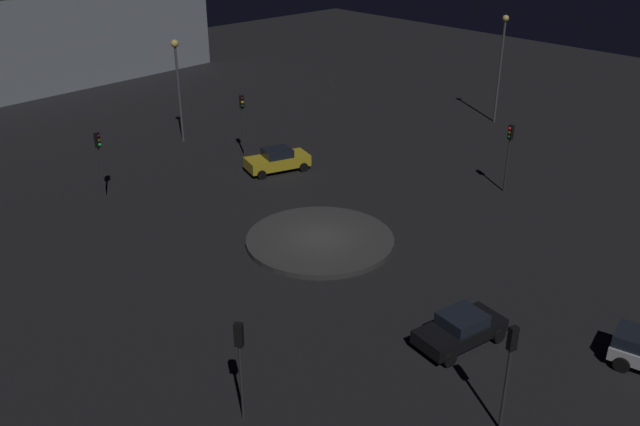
{
  "coord_description": "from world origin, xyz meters",
  "views": [
    {
      "loc": [
        -23.94,
        22.51,
        17.36
      ],
      "look_at": [
        0.0,
        0.0,
        1.77
      ],
      "focal_mm": 38.17,
      "sensor_mm": 36.0,
      "label": 1
    }
  ],
  "objects_px": {
    "store_building": "(24,31)",
    "traffic_light_east": "(99,152)",
    "car_yellow": "(277,160)",
    "traffic_light_east_near": "(243,113)",
    "streetlamp_south": "(501,55)",
    "car_black": "(460,329)",
    "streetlamp_east": "(177,73)",
    "traffic_light_west": "(509,358)",
    "traffic_light_northwest": "(240,352)",
    "traffic_light_south": "(509,145)"
  },
  "relations": [
    {
      "from": "car_yellow",
      "to": "traffic_light_east_near",
      "type": "relative_size",
      "value": 1.04
    },
    {
      "from": "traffic_light_east_near",
      "to": "traffic_light_south",
      "type": "relative_size",
      "value": 1.01
    },
    {
      "from": "traffic_light_west",
      "to": "car_yellow",
      "type": "bearing_deg",
      "value": -3.62
    },
    {
      "from": "car_yellow",
      "to": "streetlamp_east",
      "type": "bearing_deg",
      "value": 114.83
    },
    {
      "from": "car_yellow",
      "to": "traffic_light_east",
      "type": "relative_size",
      "value": 1.1
    },
    {
      "from": "car_black",
      "to": "traffic_light_south",
      "type": "xyz_separation_m",
      "value": [
        7.78,
        -15.31,
        2.38
      ]
    },
    {
      "from": "traffic_light_west",
      "to": "store_building",
      "type": "bearing_deg",
      "value": 11.42
    },
    {
      "from": "traffic_light_west",
      "to": "traffic_light_south",
      "type": "bearing_deg",
      "value": -38.32
    },
    {
      "from": "traffic_light_east_near",
      "to": "streetlamp_east",
      "type": "bearing_deg",
      "value": -143.45
    },
    {
      "from": "car_yellow",
      "to": "car_black",
      "type": "distance_m",
      "value": 21.56
    },
    {
      "from": "traffic_light_west",
      "to": "store_building",
      "type": "relative_size",
      "value": 0.12
    },
    {
      "from": "traffic_light_east",
      "to": "streetlamp_south",
      "type": "distance_m",
      "value": 32.03
    },
    {
      "from": "car_yellow",
      "to": "traffic_light_west",
      "type": "bearing_deg",
      "value": -95.97
    },
    {
      "from": "traffic_light_east_near",
      "to": "car_black",
      "type": "bearing_deg",
      "value": 4.61
    },
    {
      "from": "traffic_light_west",
      "to": "traffic_light_east_near",
      "type": "relative_size",
      "value": 0.98
    },
    {
      "from": "traffic_light_east",
      "to": "streetlamp_east",
      "type": "height_order",
      "value": "streetlamp_east"
    },
    {
      "from": "streetlamp_south",
      "to": "store_building",
      "type": "xyz_separation_m",
      "value": [
        40.21,
        22.32,
        -0.71
      ]
    },
    {
      "from": "traffic_light_east_near",
      "to": "store_building",
      "type": "xyz_separation_m",
      "value": [
        32.37,
        2.26,
        1.65
      ]
    },
    {
      "from": "traffic_light_west",
      "to": "traffic_light_northwest",
      "type": "bearing_deg",
      "value": 62.38
    },
    {
      "from": "traffic_light_northwest",
      "to": "traffic_light_south",
      "type": "bearing_deg",
      "value": -23.58
    },
    {
      "from": "car_black",
      "to": "streetlamp_south",
      "type": "distance_m",
      "value": 32.23
    },
    {
      "from": "traffic_light_south",
      "to": "streetlamp_east",
      "type": "distance_m",
      "value": 24.28
    },
    {
      "from": "traffic_light_east",
      "to": "traffic_light_east_near",
      "type": "distance_m",
      "value": 10.87
    },
    {
      "from": "traffic_light_west",
      "to": "traffic_light_east",
      "type": "relative_size",
      "value": 1.04
    },
    {
      "from": "traffic_light_east",
      "to": "traffic_light_northwest",
      "type": "xyz_separation_m",
      "value": [
        -21.76,
        5.79,
        -0.04
      ]
    },
    {
      "from": "traffic_light_south",
      "to": "store_building",
      "type": "relative_size",
      "value": 0.12
    },
    {
      "from": "traffic_light_west",
      "to": "traffic_light_east",
      "type": "height_order",
      "value": "traffic_light_west"
    },
    {
      "from": "traffic_light_east",
      "to": "traffic_light_northwest",
      "type": "distance_m",
      "value": 22.52
    },
    {
      "from": "traffic_light_west",
      "to": "traffic_light_east_near",
      "type": "distance_m",
      "value": 30.19
    },
    {
      "from": "car_yellow",
      "to": "store_building",
      "type": "bearing_deg",
      "value": 109.95
    },
    {
      "from": "car_black",
      "to": "streetlamp_south",
      "type": "xyz_separation_m",
      "value": [
        16.47,
        -27.29,
        4.78
      ]
    },
    {
      "from": "traffic_light_west",
      "to": "traffic_light_south",
      "type": "height_order",
      "value": "traffic_light_south"
    },
    {
      "from": "store_building",
      "to": "car_black",
      "type": "bearing_deg",
      "value": 80.68
    },
    {
      "from": "car_yellow",
      "to": "traffic_light_east_near",
      "type": "height_order",
      "value": "traffic_light_east_near"
    },
    {
      "from": "car_black",
      "to": "streetlamp_east",
      "type": "height_order",
      "value": "streetlamp_east"
    },
    {
      "from": "traffic_light_west",
      "to": "traffic_light_northwest",
      "type": "xyz_separation_m",
      "value": [
        6.68,
        6.31,
        -0.16
      ]
    },
    {
      "from": "car_yellow",
      "to": "traffic_light_east",
      "type": "height_order",
      "value": "traffic_light_east"
    },
    {
      "from": "car_yellow",
      "to": "traffic_light_northwest",
      "type": "relative_size",
      "value": 1.12
    },
    {
      "from": "traffic_light_west",
      "to": "store_building",
      "type": "xyz_separation_m",
      "value": [
        60.72,
        -8.09,
        1.71
      ]
    },
    {
      "from": "traffic_light_east",
      "to": "traffic_light_east_near",
      "type": "height_order",
      "value": "traffic_light_east_near"
    },
    {
      "from": "car_yellow",
      "to": "streetlamp_south",
      "type": "distance_m",
      "value": 21.14
    },
    {
      "from": "store_building",
      "to": "traffic_light_east",
      "type": "bearing_deg",
      "value": 70.76
    },
    {
      "from": "streetlamp_south",
      "to": "store_building",
      "type": "bearing_deg",
      "value": 29.03
    },
    {
      "from": "car_black",
      "to": "streetlamp_east",
      "type": "relative_size",
      "value": 0.54
    },
    {
      "from": "traffic_light_west",
      "to": "car_black",
      "type": "bearing_deg",
      "value": -18.68
    },
    {
      "from": "streetlamp_south",
      "to": "store_building",
      "type": "height_order",
      "value": "store_building"
    },
    {
      "from": "traffic_light_northwest",
      "to": "store_building",
      "type": "relative_size",
      "value": 0.12
    },
    {
      "from": "car_yellow",
      "to": "streetlamp_east",
      "type": "relative_size",
      "value": 0.6
    },
    {
      "from": "traffic_light_east_near",
      "to": "streetlamp_east",
      "type": "distance_m",
      "value": 6.24
    },
    {
      "from": "traffic_light_east_near",
      "to": "car_yellow",
      "type": "bearing_deg",
      "value": 18.63
    }
  ]
}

